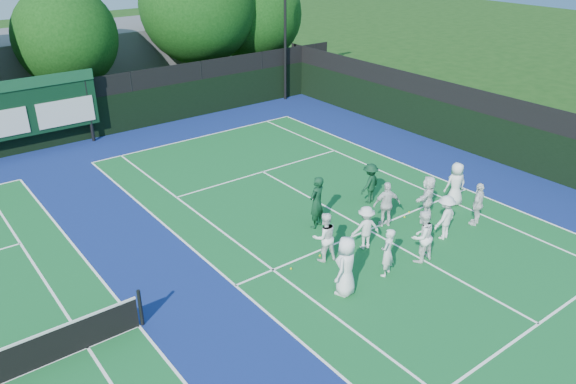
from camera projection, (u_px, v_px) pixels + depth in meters
ground at (390, 242)px, 18.82m from camera, size 120.00×120.00×0.00m
court_apron at (220, 292)px, 16.24m from camera, size 34.00×32.00×0.01m
near_court at (368, 230)px, 19.53m from camera, size 11.05×23.85×0.01m
back_fence at (53, 119)px, 26.41m from camera, size 34.00×0.08×3.00m
divider_fence_right at (521, 139)px, 23.88m from camera, size 0.08×32.00×3.00m
scoreboard at (30, 107)px, 25.20m from camera, size 6.00×0.21×3.55m
clubhouse at (78, 63)px, 34.06m from camera, size 18.00×6.00×4.00m
tree_c at (69, 39)px, 29.02m from camera, size 5.27×5.27×7.03m
tree_d at (200, 8)px, 32.87m from camera, size 6.84×6.84×8.82m
tree_e at (256, 16)px, 35.38m from camera, size 5.97×5.97×7.56m
tennis_ball_0 at (291, 269)px, 17.30m from camera, size 0.07×0.07×0.07m
tennis_ball_1 at (405, 217)px, 20.35m from camera, size 0.07×0.07×0.07m
tennis_ball_2 at (477, 221)px, 20.06m from camera, size 0.07×0.07×0.07m
tennis_ball_3 at (320, 256)px, 17.98m from camera, size 0.07×0.07×0.07m
tennis_ball_5 at (409, 212)px, 20.70m from camera, size 0.07×0.07×0.07m
player_front_0 at (346, 266)px, 15.83m from camera, size 1.05×0.90×1.83m
player_front_1 at (387, 252)px, 16.72m from camera, size 0.68×0.57×1.57m
player_front_2 at (422, 236)px, 17.42m from camera, size 0.87×0.69×1.75m
player_front_3 at (445, 217)px, 18.73m from camera, size 1.08×0.70×1.57m
player_front_4 at (478, 204)px, 19.60m from camera, size 1.01×0.66×1.60m
player_back_0 at (325, 237)px, 17.48m from camera, size 0.95×0.82×1.65m
player_back_1 at (366, 228)px, 18.16m from camera, size 1.09×0.82×1.50m
player_back_2 at (387, 204)px, 19.49m from camera, size 1.06×0.78×1.67m
player_back_3 at (428, 196)px, 20.19m from camera, size 1.52×0.98×1.57m
player_back_4 at (456, 184)px, 20.98m from camera, size 0.96×0.78×1.70m
coach_left at (317, 202)px, 19.35m from camera, size 0.80×0.64×1.91m
coach_right at (370, 183)px, 21.18m from camera, size 1.13×0.80×1.58m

